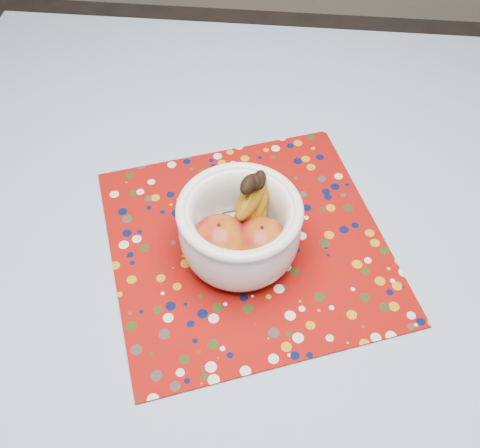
# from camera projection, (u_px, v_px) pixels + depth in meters

# --- Properties ---
(table) EXTENTS (1.20, 1.20, 0.75)m
(table) POSITION_uv_depth(u_px,v_px,m) (242.00, 271.00, 1.02)
(table) COLOR brown
(table) RESTS_ON ground
(tablecloth) EXTENTS (1.32, 1.32, 0.01)m
(tablecloth) POSITION_uv_depth(u_px,v_px,m) (243.00, 245.00, 0.96)
(tablecloth) COLOR #668AAA
(tablecloth) RESTS_ON table
(placemat) EXTENTS (0.58, 0.58, 0.00)m
(placemat) POSITION_uv_depth(u_px,v_px,m) (248.00, 243.00, 0.95)
(placemat) COLOR maroon
(placemat) RESTS_ON tablecloth
(fruit_bowl) EXTENTS (0.20, 0.20, 0.16)m
(fruit_bowl) POSITION_uv_depth(u_px,v_px,m) (242.00, 225.00, 0.88)
(fruit_bowl) COLOR white
(fruit_bowl) RESTS_ON placemat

